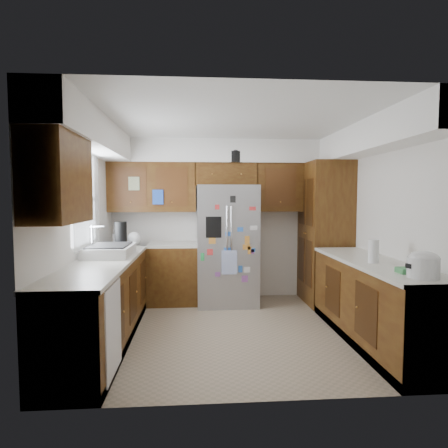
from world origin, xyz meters
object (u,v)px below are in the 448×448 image
(pantry, at_px, (325,233))
(paper_towel, at_px, (374,251))
(rice_cooker, at_px, (423,264))
(fridge, at_px, (227,245))

(pantry, distance_m, paper_towel, 1.75)
(rice_cooker, distance_m, paper_towel, 0.76)
(fridge, height_order, paper_towel, fridge)
(rice_cooker, relative_size, paper_towel, 1.10)
(pantry, xyz_separation_m, rice_cooker, (-0.00, -2.50, -0.03))
(pantry, xyz_separation_m, fridge, (-1.50, 0.05, -0.17))
(paper_towel, bearing_deg, rice_cooker, -84.24)
(fridge, xyz_separation_m, rice_cooker, (1.50, -2.56, 0.14))
(fridge, relative_size, rice_cooker, 6.57)
(paper_towel, bearing_deg, pantry, 87.47)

